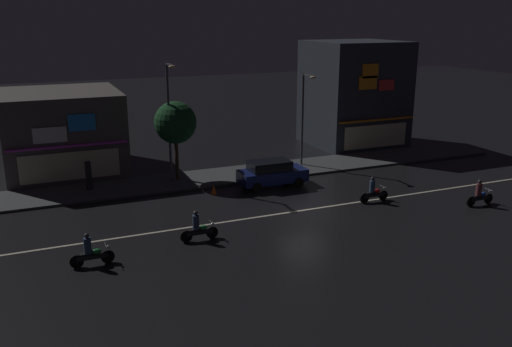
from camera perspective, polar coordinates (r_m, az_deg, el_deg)
The scene contains 15 objects.
ground_plane at distance 30.47m, azimuth 4.96°, elevation -3.87°, with size 140.00×140.00×0.00m, color black.
lane_divider_stripe at distance 30.47m, azimuth 4.96°, elevation -3.86°, with size 36.30×0.16×0.01m, color beige.
sidewalk_far at distance 37.22m, azimuth -0.62°, elevation 0.05°, with size 38.21×3.86×0.14m, color #424447.
storefront_left_block at distance 39.85m, azimuth -19.50°, elevation 4.18°, with size 7.59×8.17×5.53m.
storefront_center_block at distance 46.24m, azimuth 10.19°, elevation 8.25°, with size 7.09×6.98×8.46m.
streetlamp_west at distance 34.45m, azimuth -9.04°, elevation 6.22°, with size 0.44×1.64×7.57m.
streetlamp_mid at distance 38.27m, azimuth 5.06°, elevation 6.51°, with size 0.44×1.64×6.52m.
pedestrian_on_sidewalk at distance 34.87m, azimuth -17.12°, elevation -0.13°, with size 0.37×0.37×1.96m.
street_tree at distance 35.20m, azimuth -8.44°, elevation 5.28°, with size 2.71×2.71×5.09m.
parked_car_near_kerb at distance 34.41m, azimuth 1.65°, elevation 0.07°, with size 4.30×1.98×1.67m.
motorcycle_lead at distance 32.29m, azimuth 12.18°, elevation -1.83°, with size 1.90×0.60×1.52m.
motorcycle_following at distance 24.73m, azimuth -16.93°, elevation -7.87°, with size 1.90×0.60×1.52m.
motorcycle_opposite_lane at distance 26.37m, azimuth -6.08°, elevation -5.70°, with size 1.90×0.60×1.52m.
motorcycle_trailing_far at distance 33.51m, azimuth 22.35°, elevation -2.05°, with size 1.90×0.60×1.52m.
traffic_cone at distance 33.15m, azimuth -4.44°, elevation -1.68°, with size 0.36×0.36×0.55m, color orange.
Camera 1 is at (-13.45, -25.28, 10.43)m, focal length 38.22 mm.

